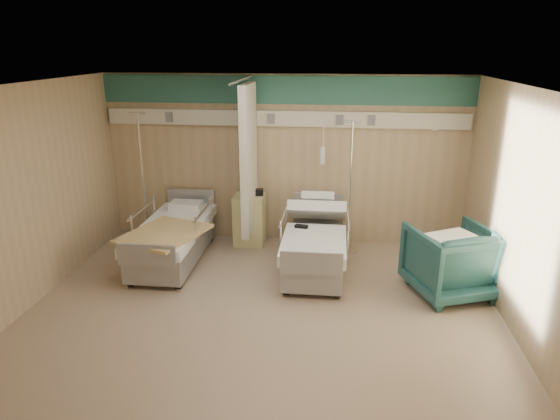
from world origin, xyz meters
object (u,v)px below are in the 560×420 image
object	(u,v)px
bedside_cabinet	(250,220)
iv_stand_right	(348,225)
bed_right	(315,249)
iv_stand_left	(146,217)
bed_left	(173,243)
visitor_armchair	(451,261)

from	to	relation	value
bedside_cabinet	iv_stand_right	distance (m)	1.65
iv_stand_right	bed_right	bearing A→B (deg)	-122.79
bed_right	bedside_cabinet	size ratio (longest dim) A/B	2.54
iv_stand_left	iv_stand_right	bearing A→B (deg)	0.12
bedside_cabinet	iv_stand_right	xyz separation A→B (m)	(1.65, -0.12, 0.01)
bed_right	bed_left	bearing A→B (deg)	180.00
bedside_cabinet	iv_stand_right	world-z (taller)	iv_stand_right
bedside_cabinet	visitor_armchair	world-z (taller)	visitor_armchair
bed_left	iv_stand_left	bearing A→B (deg)	132.68
visitor_armchair	iv_stand_left	size ratio (longest dim) A/B	0.47
bedside_cabinet	iv_stand_left	world-z (taller)	iv_stand_left
iv_stand_left	bed_left	bearing A→B (deg)	-47.32
bed_right	visitor_armchair	xyz separation A→B (m)	(1.85, -0.58, 0.16)
visitor_armchair	iv_stand_left	xyz separation A→B (m)	(-4.76, 1.35, -0.02)
bedside_cabinet	iv_stand_left	size ratio (longest dim) A/B	0.38
bed_left	visitor_armchair	distance (m)	4.09
bed_right	iv_stand_right	world-z (taller)	iv_stand_right
bedside_cabinet	visitor_armchair	distance (m)	3.34
bed_right	bedside_cabinet	bearing A→B (deg)	141.95
visitor_armchair	iv_stand_right	distance (m)	1.91
bedside_cabinet	visitor_armchair	bearing A→B (deg)	-26.22
iv_stand_right	bedside_cabinet	bearing A→B (deg)	175.71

